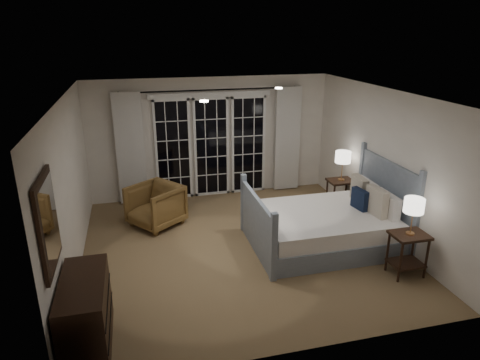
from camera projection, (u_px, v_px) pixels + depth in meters
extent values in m
plane|color=brown|center=(240.00, 247.00, 7.06)|extent=(5.00, 5.00, 0.00)
plane|color=white|center=(240.00, 95.00, 6.22)|extent=(5.00, 5.00, 0.00)
cube|color=beige|center=(70.00, 190.00, 6.07)|extent=(0.02, 5.00, 2.50)
cube|color=beige|center=(383.00, 164.00, 7.22)|extent=(0.02, 5.00, 2.50)
cube|color=beige|center=(211.00, 138.00, 8.93)|extent=(5.00, 0.02, 2.50)
cube|color=beige|center=(300.00, 253.00, 4.36)|extent=(5.00, 0.02, 2.50)
cube|color=black|center=(173.00, 150.00, 8.78)|extent=(0.66, 0.02, 2.02)
cube|color=black|center=(211.00, 147.00, 8.97)|extent=(0.66, 0.02, 2.02)
cube|color=black|center=(248.00, 145.00, 9.15)|extent=(0.66, 0.02, 2.02)
cube|color=white|center=(210.00, 95.00, 8.58)|extent=(2.50, 0.04, 0.10)
cylinder|color=black|center=(211.00, 90.00, 8.50)|extent=(3.50, 0.03, 0.03)
cube|color=silver|center=(130.00, 149.00, 8.47)|extent=(0.55, 0.10, 2.25)
cube|color=silver|center=(287.00, 139.00, 9.23)|extent=(0.55, 0.10, 2.25)
cylinder|color=white|center=(279.00, 88.00, 6.96)|extent=(0.12, 0.12, 0.01)
cylinder|color=white|center=(204.00, 101.00, 5.72)|extent=(0.12, 0.12, 0.01)
cube|color=gray|center=(322.00, 235.00, 7.12)|extent=(2.15, 1.68, 0.31)
cube|color=white|center=(323.00, 220.00, 7.02)|extent=(2.09, 1.62, 0.26)
cube|color=gray|center=(386.00, 200.00, 7.20)|extent=(0.06, 1.68, 1.36)
cube|color=gray|center=(257.00, 225.00, 6.75)|extent=(0.06, 1.68, 0.94)
cube|color=white|center=(387.00, 204.00, 6.84)|extent=(0.14, 0.60, 0.36)
cube|color=white|center=(366.00, 190.00, 7.42)|extent=(0.14, 0.60, 0.36)
cube|color=beige|center=(377.00, 201.00, 6.82)|extent=(0.16, 0.46, 0.45)
cube|color=beige|center=(359.00, 189.00, 7.33)|extent=(0.16, 0.46, 0.45)
cube|color=#121B32|center=(360.00, 199.00, 7.07)|extent=(0.15, 0.35, 0.34)
cube|color=black|center=(410.00, 235.00, 6.08)|extent=(0.50, 0.40, 0.04)
cube|color=black|center=(406.00, 263.00, 6.23)|extent=(0.46, 0.36, 0.03)
cylinder|color=black|center=(400.00, 263.00, 5.99)|extent=(0.04, 0.04, 0.62)
cylinder|color=black|center=(427.00, 259.00, 6.09)|extent=(0.04, 0.04, 0.62)
cylinder|color=black|center=(388.00, 252.00, 6.29)|extent=(0.04, 0.04, 0.62)
cylinder|color=black|center=(413.00, 248.00, 6.38)|extent=(0.04, 0.04, 0.62)
cube|color=black|center=(341.00, 181.00, 8.27)|extent=(0.49, 0.39, 0.04)
cube|color=black|center=(339.00, 202.00, 8.42)|extent=(0.45, 0.35, 0.03)
cylinder|color=black|center=(334.00, 200.00, 8.19)|extent=(0.04, 0.04, 0.61)
cylinder|color=black|center=(353.00, 198.00, 8.28)|extent=(0.04, 0.04, 0.61)
cylinder|color=black|center=(327.00, 194.00, 8.48)|extent=(0.04, 0.04, 0.61)
cylinder|color=black|center=(346.00, 192.00, 8.57)|extent=(0.04, 0.04, 0.61)
cylinder|color=tan|center=(410.00, 233.00, 6.07)|extent=(0.12, 0.12, 0.02)
cylinder|color=tan|center=(412.00, 223.00, 6.01)|extent=(0.02, 0.02, 0.32)
cylinder|color=white|center=(414.00, 205.00, 5.93)|extent=(0.28, 0.28, 0.21)
cylinder|color=tan|center=(341.00, 180.00, 8.26)|extent=(0.12, 0.12, 0.02)
cylinder|color=tan|center=(342.00, 171.00, 8.20)|extent=(0.02, 0.02, 0.34)
cylinder|color=white|center=(343.00, 157.00, 8.11)|extent=(0.30, 0.30, 0.22)
imported|color=brown|center=(156.00, 206.00, 7.73)|extent=(1.16, 1.16, 0.76)
cube|color=black|center=(86.00, 313.00, 4.77)|extent=(0.48, 1.16, 0.82)
cube|color=black|center=(110.00, 320.00, 4.87)|extent=(0.01, 1.14, 0.01)
cube|color=black|center=(108.00, 300.00, 4.78)|extent=(0.01, 1.14, 0.01)
cube|color=black|center=(48.00, 223.00, 4.33)|extent=(0.04, 0.85, 1.00)
cube|color=white|center=(50.00, 223.00, 4.34)|extent=(0.01, 0.73, 0.88)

